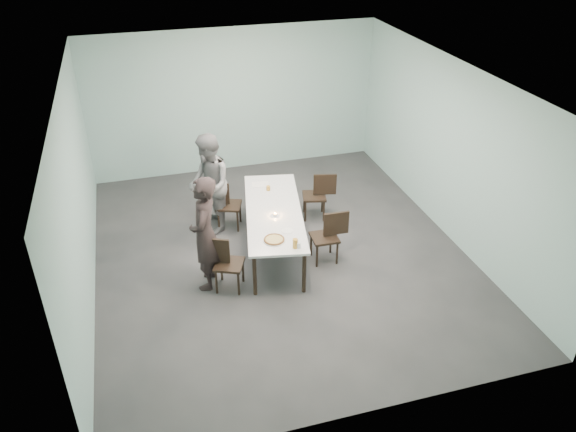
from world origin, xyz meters
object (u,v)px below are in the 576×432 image
object	(u,v)px
table	(274,213)
beer_glass	(295,244)
chair_near_right	(329,233)
chair_far_left	(224,202)
chair_far_right	(319,193)
pizza	(274,240)
chair_near_left	(224,260)
amber_tumbler	(268,188)
diner_far	(209,184)
water_tumbler	(298,245)
tealight	(275,215)
side_plate	(287,231)
diner_near	(205,234)

from	to	relation	value
table	beer_glass	world-z (taller)	beer_glass
chair_near_right	beer_glass	world-z (taller)	beer_glass
chair_far_left	beer_glass	bearing A→B (deg)	-52.86
chair_far_right	table	bearing A→B (deg)	51.40
chair_near_right	pizza	distance (m)	1.10
chair_near_left	chair_far_right	distance (m)	2.63
pizza	amber_tumbler	xyz separation A→B (m)	(0.32, 1.59, 0.02)
diner_far	water_tumbler	bearing A→B (deg)	24.27
chair_far_left	tealight	bearing A→B (deg)	-41.51
table	chair_near_right	size ratio (longest dim) A/B	3.13
chair_far_left	water_tumbler	world-z (taller)	chair_far_left
tealight	side_plate	bearing A→B (deg)	-82.90
beer_glass	chair_near_left	bearing A→B (deg)	161.71
water_tumbler	chair_far_left	bearing A→B (deg)	109.03
tealight	amber_tumbler	bearing A→B (deg)	82.59
chair_near_right	water_tumbler	size ratio (longest dim) A/B	9.67
chair_near_left	chair_far_right	world-z (taller)	same
chair_far_right	amber_tumbler	size ratio (longest dim) A/B	10.88
table	tealight	size ratio (longest dim) A/B	48.64
diner_near	side_plate	distance (m)	1.27
chair_near_left	chair_far_left	bearing A→B (deg)	102.36
chair_far_right	diner_near	world-z (taller)	diner_near
diner_near	pizza	distance (m)	1.04
diner_far	side_plate	world-z (taller)	diner_far
table	diner_far	distance (m)	1.31
side_plate	diner_far	bearing A→B (deg)	120.35
diner_near	pizza	world-z (taller)	diner_near
side_plate	water_tumbler	distance (m)	0.49
chair_near_right	diner_far	distance (m)	2.28
diner_far	pizza	xyz separation A→B (m)	(0.68, -1.81, -0.13)
chair_near_left	tealight	bearing A→B (deg)	56.36
table	water_tumbler	distance (m)	1.17
beer_glass	tealight	world-z (taller)	beer_glass
chair_near_left	diner_far	size ratio (longest dim) A/B	0.48
table	beer_glass	xyz separation A→B (m)	(0.02, -1.16, 0.13)
chair_near_left	diner_near	xyz separation A→B (m)	(-0.23, 0.16, 0.41)
chair_near_left	beer_glass	xyz separation A→B (m)	(1.02, -0.34, 0.32)
table	diner_far	xyz separation A→B (m)	(-0.91, 0.93, 0.21)
water_tumbler	amber_tumbler	bearing A→B (deg)	89.25
beer_glass	amber_tumbler	xyz separation A→B (m)	(0.07, 1.87, -0.03)
table	pizza	world-z (taller)	pizza
beer_glass	amber_tumbler	distance (m)	1.87
chair_far_right	side_plate	world-z (taller)	chair_far_right
chair_near_right	chair_far_right	xyz separation A→B (m)	(0.28, 1.36, 0.00)
chair_far_right	beer_glass	bearing A→B (deg)	76.08
beer_glass	water_tumbler	bearing A→B (deg)	-2.88
chair_near_left	side_plate	distance (m)	1.08
chair_near_left	water_tumbler	distance (m)	1.16
table	pizza	distance (m)	0.92
tealight	chair_near_left	bearing A→B (deg)	-146.80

